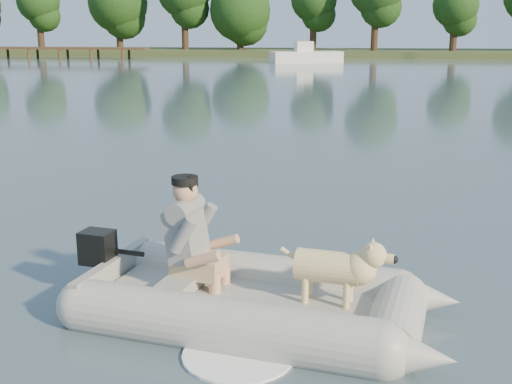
# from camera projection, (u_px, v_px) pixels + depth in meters

# --- Properties ---
(water) EXTENTS (160.00, 160.00, 0.00)m
(water) POSITION_uv_depth(u_px,v_px,m) (231.00, 321.00, 6.37)
(water) COLOR slate
(water) RESTS_ON ground
(shore_bank) EXTENTS (160.00, 12.00, 0.70)m
(shore_bank) POSITION_uv_depth(u_px,v_px,m) (336.00, 53.00, 65.78)
(shore_bank) COLOR #47512D
(shore_bank) RESTS_ON water
(dock) EXTENTS (18.00, 2.00, 1.04)m
(dock) POSITION_uv_depth(u_px,v_px,m) (53.00, 53.00, 59.58)
(dock) COLOR #4C331E
(dock) RESTS_ON water
(treeline) EXTENTS (75.85, 7.35, 9.27)m
(treeline) POSITION_uv_depth(u_px,v_px,m) (353.00, 1.00, 63.44)
(treeline) COLOR #332316
(treeline) RESTS_ON shore_bank
(dinghy) EXTENTS (5.55, 4.35, 1.48)m
(dinghy) POSITION_uv_depth(u_px,v_px,m) (257.00, 258.00, 6.28)
(dinghy) COLOR #999995
(dinghy) RESTS_ON water
(man) EXTENTS (0.89, 0.80, 1.16)m
(man) POSITION_uv_depth(u_px,v_px,m) (188.00, 230.00, 6.51)
(man) COLOR slate
(man) RESTS_ON dinghy
(dog) EXTENTS (1.05, 0.53, 0.67)m
(dog) POSITION_uv_depth(u_px,v_px,m) (328.00, 272.00, 6.14)
(dog) COLOR #D1BF78
(dog) RESTS_ON dinghy
(outboard_motor) EXTENTS (0.50, 0.39, 0.85)m
(outboard_motor) POSITION_uv_depth(u_px,v_px,m) (99.00, 267.00, 6.90)
(outboard_motor) COLOR black
(outboard_motor) RESTS_ON dinghy
(motorboat) EXTENTS (6.39, 4.21, 2.52)m
(motorboat) POSITION_uv_depth(u_px,v_px,m) (306.00, 48.00, 52.50)
(motorboat) COLOR white
(motorboat) RESTS_ON water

